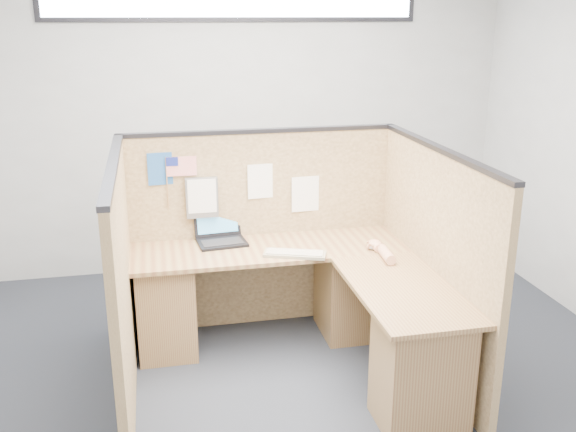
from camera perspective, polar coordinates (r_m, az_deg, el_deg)
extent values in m
plane|color=#1F242C|center=(4.33, 0.09, -14.99)|extent=(5.00, 5.00, 0.00)
plane|color=#A8ABAD|center=(5.94, -4.55, 8.50)|extent=(5.00, 0.00, 5.00)
plane|color=#A8ABAD|center=(1.79, 16.09, -14.47)|extent=(5.00, 0.00, 5.00)
cube|color=brown|center=(4.89, -2.38, -1.28)|extent=(2.05, 0.05, 1.50)
cube|color=#232328|center=(4.70, -2.50, 7.57)|extent=(2.05, 0.06, 0.03)
cube|color=brown|center=(4.00, -14.46, -6.29)|extent=(0.05, 1.80, 1.50)
cube|color=#232328|center=(3.76, -15.33, 4.45)|extent=(0.06, 1.80, 0.03)
cube|color=brown|center=(4.37, 12.78, -4.09)|extent=(0.05, 1.80, 1.50)
cube|color=#232328|center=(4.15, 13.48, 5.78)|extent=(0.06, 1.80, 0.03)
cube|color=brown|center=(4.60, -1.68, -2.97)|extent=(1.95, 0.60, 0.03)
cube|color=brown|center=(4.00, 10.26, -6.50)|extent=(0.60, 1.15, 0.03)
cube|color=brown|center=(4.68, -10.79, -7.79)|extent=(0.40, 0.50, 0.70)
cube|color=brown|center=(4.88, 5.35, -6.46)|extent=(0.40, 0.50, 0.70)
cube|color=brown|center=(3.91, 11.76, -13.24)|extent=(0.50, 0.40, 0.70)
cube|color=black|center=(4.69, -5.88, -2.36)|extent=(0.37, 0.29, 0.02)
cube|color=black|center=(4.80, -6.15, -0.32)|extent=(0.35, 0.11, 0.23)
cube|color=teal|center=(4.79, -6.13, -0.36)|extent=(0.30, 0.08, 0.19)
cube|color=gray|center=(4.44, 0.61, -3.41)|extent=(0.45, 0.28, 0.02)
cube|color=silver|center=(4.43, 0.62, -3.23)|extent=(0.41, 0.24, 0.01)
ellipsoid|color=silver|center=(4.59, 7.70, -2.70)|extent=(0.12, 0.09, 0.04)
ellipsoid|color=tan|center=(4.58, 7.74, -2.42)|extent=(0.09, 0.11, 0.05)
cylinder|color=tan|center=(4.54, 7.99, -2.81)|extent=(0.06, 0.05, 0.06)
cylinder|color=tan|center=(4.42, 8.73, -3.40)|extent=(0.10, 0.26, 0.08)
cube|color=#205096|center=(4.66, -11.31, 4.13)|extent=(0.18, 0.02, 0.23)
cylinder|color=olive|center=(4.67, -10.70, 2.89)|extent=(0.01, 0.01, 0.38)
cube|color=red|center=(4.65, -9.45, 4.38)|extent=(0.21, 0.00, 0.14)
cube|color=navy|center=(4.63, -10.27, 4.78)|extent=(0.09, 0.00, 0.06)
cube|color=slate|center=(4.70, -7.66, 1.62)|extent=(0.23, 0.05, 0.30)
cube|color=white|center=(4.67, -7.65, 1.76)|extent=(0.20, 0.01, 0.25)
cube|color=white|center=(4.75, -2.41, 3.10)|extent=(0.20, 0.02, 0.26)
cube|color=white|center=(4.85, 1.55, 1.96)|extent=(0.21, 0.02, 0.27)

